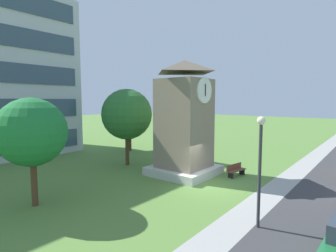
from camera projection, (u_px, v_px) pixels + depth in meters
name	position (u px, v px, depth m)	size (l,w,h in m)	color
ground_plane	(208.00, 186.00, 17.33)	(160.00, 160.00, 0.00)	#567F38
kerb_strip	(264.00, 199.00, 15.05)	(120.00, 1.60, 0.01)	#9E9E99
clock_tower	(184.00, 125.00, 19.80)	(4.43, 4.43, 8.47)	gray
park_bench	(236.00, 170.00, 19.56)	(1.85, 0.77, 0.88)	brown
street_lamp	(260.00, 158.00, 11.41)	(0.36, 0.36, 4.87)	#333338
tree_near_tower	(130.00, 113.00, 29.14)	(3.86, 3.86, 6.12)	#513823
tree_streetside	(32.00, 132.00, 13.73)	(3.55, 3.55, 5.70)	#513823
tree_by_building	(127.00, 114.00, 22.69)	(4.30, 4.30, 6.53)	#513823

